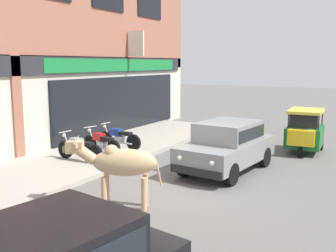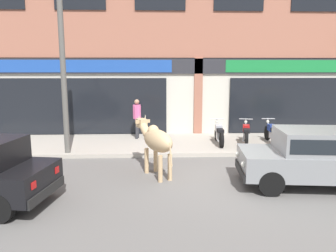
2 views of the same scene
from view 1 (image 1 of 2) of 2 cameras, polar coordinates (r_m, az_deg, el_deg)
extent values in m
plane|color=#605E5B|center=(10.22, 0.86, -8.79)|extent=(90.00, 90.00, 0.00)
cube|color=#A8A093|center=(12.47, -15.45, -5.49)|extent=(19.00, 3.50, 0.13)
cube|color=beige|center=(13.66, -21.85, 2.41)|extent=(23.00, 0.55, 3.40)
cube|color=#28282D|center=(13.35, -21.32, 8.11)|extent=(22.08, 0.08, 0.64)
cube|color=#9E604C|center=(13.44, -21.05, 2.35)|extent=(0.36, 0.12, 3.40)
cube|color=black|center=(17.69, -6.57, 3.24)|extent=(8.74, 0.10, 2.40)
cube|color=#197A38|center=(17.59, -6.62, 8.76)|extent=(9.20, 0.05, 0.52)
cube|color=black|center=(19.79, -2.67, 16.86)|extent=(2.09, 0.06, 1.00)
cube|color=silver|center=(17.82, -4.67, 11.85)|extent=(0.08, 0.80, 1.10)
ellipsoid|color=tan|center=(8.57, -6.33, -5.26)|extent=(1.08, 1.49, 0.60)
sphere|color=tan|center=(8.57, -8.21, -3.75)|extent=(0.32, 0.32, 0.32)
cylinder|color=tan|center=(8.70, -9.27, -9.63)|extent=(0.12, 0.12, 0.72)
cylinder|color=tan|center=(8.97, -8.87, -9.05)|extent=(0.12, 0.12, 0.72)
cylinder|color=tan|center=(8.56, -3.50, -9.84)|extent=(0.12, 0.12, 0.72)
cylinder|color=tan|center=(8.83, -3.29, -9.24)|extent=(0.12, 0.12, 0.72)
cylinder|color=tan|center=(8.71, -11.69, -4.15)|extent=(0.42, 0.52, 0.43)
cube|color=tan|center=(8.74, -13.38, -3.02)|extent=(0.35, 0.42, 0.26)
cube|color=#957A57|center=(8.80, -14.49, -3.24)|extent=(0.20, 0.20, 0.14)
cone|color=beige|center=(8.60, -13.35, -1.99)|extent=(0.10, 0.13, 0.19)
cone|color=beige|center=(8.79, -12.99, -1.74)|extent=(0.10, 0.13, 0.19)
cube|color=tan|center=(8.56, -13.18, -2.86)|extent=(0.14, 0.10, 0.10)
cube|color=tan|center=(8.86, -12.60, -2.44)|extent=(0.14, 0.10, 0.10)
cylinder|color=tan|center=(8.54, -1.37, -6.79)|extent=(0.11, 0.17, 0.60)
cylinder|color=black|center=(10.36, 9.19, -6.91)|extent=(0.62, 0.24, 0.60)
cylinder|color=black|center=(11.04, 2.42, -5.80)|extent=(0.62, 0.24, 0.60)
cylinder|color=black|center=(12.41, 13.87, -4.39)|extent=(0.62, 0.24, 0.60)
cylinder|color=black|center=(12.98, 7.93, -3.61)|extent=(0.62, 0.24, 0.60)
cube|color=gray|center=(11.60, 8.52, -3.64)|extent=(3.65, 1.97, 0.60)
cube|color=gray|center=(11.57, 8.81, -0.75)|extent=(2.05, 1.64, 0.56)
cube|color=black|center=(11.57, 8.81, -0.75)|extent=(1.90, 1.64, 0.35)
cube|color=black|center=(10.18, 4.08, -6.64)|extent=(0.29, 1.52, 0.20)
cube|color=black|center=(13.18, 11.88, -3.17)|extent=(0.29, 1.52, 0.20)
sphere|color=silver|center=(9.84, 6.42, -5.41)|extent=(0.14, 0.14, 0.14)
sphere|color=silver|center=(10.32, 1.73, -4.67)|extent=(0.14, 0.14, 0.14)
cube|color=red|center=(12.96, 13.99, -2.01)|extent=(0.05, 0.16, 0.14)
cube|color=red|center=(13.34, 10.01, -1.57)|extent=(0.05, 0.16, 0.14)
cube|color=black|center=(4.58, -18.00, -16.65)|extent=(2.11, 1.74, 0.56)
cube|color=black|center=(4.58, -18.00, -16.65)|extent=(1.97, 1.73, 0.35)
cube|color=red|center=(5.48, 0.67, -17.34)|extent=(0.06, 0.16, 0.14)
cube|color=red|center=(6.08, -6.99, -14.62)|extent=(0.06, 0.16, 0.14)
cylinder|color=black|center=(13.97, 18.67, -3.44)|extent=(0.45, 0.14, 0.44)
cylinder|color=black|center=(15.43, 21.36, -2.43)|extent=(0.45, 0.14, 0.44)
cylinder|color=black|center=(15.55, 17.54, -2.14)|extent=(0.45, 0.14, 0.44)
cube|color=#19602D|center=(14.78, 19.21, -1.41)|extent=(1.76, 1.24, 0.70)
cube|color=yellow|center=(13.88, 18.76, -1.63)|extent=(0.40, 0.89, 0.52)
cylinder|color=black|center=(14.07, 21.03, 0.56)|extent=(0.04, 0.04, 0.55)
cylinder|color=black|center=(14.19, 17.07, 0.83)|extent=(0.04, 0.04, 0.55)
cylinder|color=black|center=(15.34, 21.49, 1.19)|extent=(0.04, 0.04, 0.55)
cylinder|color=black|center=(15.45, 17.85, 1.44)|extent=(0.04, 0.04, 0.55)
cube|color=#DBCC42|center=(14.70, 19.41, 2.07)|extent=(1.66, 1.17, 0.10)
cube|color=black|center=(14.12, 19.04, 0.67)|extent=(0.07, 0.93, 0.50)
cylinder|color=black|center=(12.98, -14.64, -3.32)|extent=(0.13, 0.56, 0.56)
cylinder|color=black|center=(12.12, -10.53, -4.04)|extent=(0.13, 0.56, 0.56)
cube|color=#B2B5BA|center=(12.52, -12.60, -3.50)|extent=(0.21, 0.33, 0.24)
cube|color=#A8AAB2|center=(12.58, -13.17, -2.26)|extent=(0.26, 0.41, 0.24)
cube|color=black|center=(12.31, -11.83, -2.55)|extent=(0.24, 0.53, 0.12)
cylinder|color=#B2B5BA|center=(12.88, -14.51, -2.05)|extent=(0.05, 0.27, 0.59)
cylinder|color=#B2B5BA|center=(12.86, -14.69, -0.80)|extent=(0.52, 0.06, 0.03)
sphere|color=silver|center=(12.92, -14.85, -1.30)|extent=(0.12, 0.12, 0.12)
cylinder|color=#B2B5BA|center=(12.22, -11.73, -4.17)|extent=(0.08, 0.48, 0.06)
cylinder|color=black|center=(13.76, -11.19, -2.50)|extent=(0.23, 0.57, 0.56)
cylinder|color=black|center=(12.79, -7.86, -3.29)|extent=(0.23, 0.57, 0.56)
cube|color=#B2B5BA|center=(13.24, -9.54, -2.72)|extent=(0.27, 0.36, 0.24)
cube|color=red|center=(13.32, -9.99, -1.53)|extent=(0.33, 0.45, 0.24)
cube|color=black|center=(13.01, -8.91, -1.84)|extent=(0.34, 0.56, 0.12)
cylinder|color=#B2B5BA|center=(13.65, -11.08, -1.30)|extent=(0.10, 0.27, 0.59)
cylinder|color=#B2B5BA|center=(13.64, -11.22, -0.12)|extent=(0.51, 0.15, 0.03)
sphere|color=silver|center=(13.71, -11.35, -0.59)|extent=(0.12, 0.12, 0.12)
cylinder|color=#B2B5BA|center=(12.92, -8.92, -3.37)|extent=(0.17, 0.48, 0.06)
cylinder|color=black|center=(14.48, -9.04, -1.86)|extent=(0.12, 0.56, 0.56)
cylinder|color=black|center=(13.72, -5.02, -2.39)|extent=(0.12, 0.56, 0.56)
cube|color=#B2B5BA|center=(14.07, -7.02, -1.97)|extent=(0.21, 0.33, 0.24)
cube|color=navy|center=(14.12, -7.56, -0.87)|extent=(0.25, 0.41, 0.24)
cube|color=black|center=(13.88, -6.26, -1.10)|extent=(0.24, 0.53, 0.12)
cylinder|color=#B2B5BA|center=(14.38, -8.89, -0.71)|extent=(0.05, 0.27, 0.59)
cylinder|color=#B2B5BA|center=(14.36, -9.04, 0.40)|extent=(0.52, 0.05, 0.03)
sphere|color=silver|center=(14.42, -9.21, -0.05)|extent=(0.12, 0.12, 0.12)
cylinder|color=#B2B5BA|center=(13.79, -6.11, -2.52)|extent=(0.08, 0.48, 0.06)
camera|label=2|loc=(7.73, 59.03, 3.22)|focal=35.00mm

